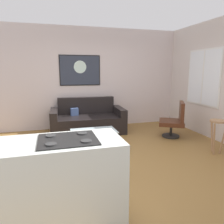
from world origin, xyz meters
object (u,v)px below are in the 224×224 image
at_px(bar_stool, 217,129).
at_px(wall_painting, 80,70).
at_px(armchair, 175,120).
at_px(couch, 88,121).
at_px(coffee_table, 94,132).

xyz_separation_m(bar_stool, wall_painting, (-2.28, 2.75, 1.12)).
xyz_separation_m(armchair, bar_stool, (0.20, -1.18, 0.09)).
relative_size(couch, coffee_table, 2.08).
bearing_deg(armchair, wall_painting, 142.89).
height_order(couch, coffee_table, couch).
relative_size(couch, bar_stool, 2.87).
height_order(couch, bar_stool, couch).
bearing_deg(bar_stool, coffee_table, 157.28).
bearing_deg(wall_painting, armchair, -37.11).
xyz_separation_m(couch, coffee_table, (-0.09, -1.27, 0.06)).
height_order(couch, armchair, couch).
relative_size(couch, armchair, 2.21).
xyz_separation_m(couch, bar_stool, (2.18, -2.22, 0.21)).
height_order(coffee_table, wall_painting, wall_painting).
relative_size(couch, wall_painting, 1.73).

